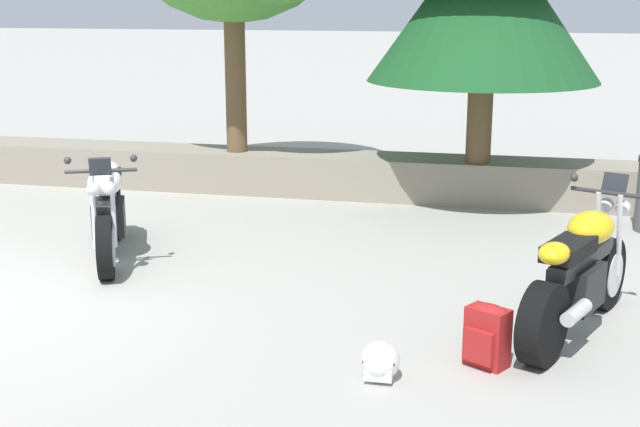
# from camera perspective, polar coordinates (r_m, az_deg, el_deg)

# --- Properties ---
(stone_wall) EXTENTS (36.00, 0.80, 0.55)m
(stone_wall) POSITION_cam_1_polar(r_m,az_deg,el_deg) (12.29, -9.55, 3.05)
(stone_wall) COLOR gray
(stone_wall) RESTS_ON ground
(motorcycle_white_near_left) EXTENTS (1.06, 1.95, 1.18)m
(motorcycle_white_near_left) POSITION_cam_1_polar(r_m,az_deg,el_deg) (8.99, -13.88, 0.12)
(motorcycle_white_near_left) COLOR black
(motorcycle_white_near_left) RESTS_ON ground
(motorcycle_yellow_centre) EXTENTS (1.05, 1.96, 1.18)m
(motorcycle_yellow_centre) POSITION_cam_1_polar(r_m,az_deg,el_deg) (7.08, 16.85, -3.90)
(motorcycle_yellow_centre) COLOR black
(motorcycle_yellow_centre) RESTS_ON ground
(rider_backpack) EXTENTS (0.35, 0.34, 0.47)m
(rider_backpack) POSITION_cam_1_polar(r_m,az_deg,el_deg) (6.38, 11.00, -7.85)
(rider_backpack) COLOR #A31E1E
(rider_backpack) RESTS_ON ground
(rider_helmet) EXTENTS (0.28, 0.28, 0.28)m
(rider_helmet) POSITION_cam_1_polar(r_m,az_deg,el_deg) (6.10, 3.99, -9.76)
(rider_helmet) COLOR silver
(rider_helmet) RESTS_ON ground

